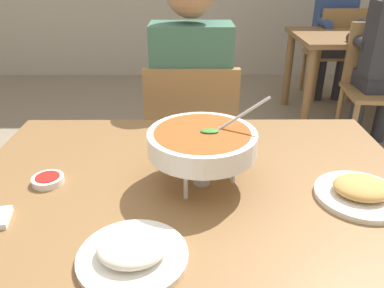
{
  "coord_description": "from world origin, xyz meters",
  "views": [
    {
      "loc": [
        -0.01,
        -0.93,
        1.33
      ],
      "look_at": [
        0.0,
        0.15,
        0.79
      ],
      "focal_mm": 35.47,
      "sensor_mm": 36.0,
      "label": 1
    }
  ],
  "objects": [
    {
      "name": "chair_diner_main",
      "position": [
        -0.0,
        0.75,
        0.51
      ],
      "size": [
        0.44,
        0.44,
        0.9
      ],
      "color": "olive",
      "rests_on": "ground_plane"
    },
    {
      "name": "patron_bg_middle",
      "position": [
        1.4,
        2.85,
        0.75
      ],
      "size": [
        0.4,
        0.45,
        1.31
      ],
      "color": "#2D2D38",
      "rests_on": "ground_plane"
    },
    {
      "name": "curry_bowl",
      "position": [
        0.03,
        0.0,
        0.87
      ],
      "size": [
        0.33,
        0.3,
        0.26
      ],
      "color": "silver",
      "rests_on": "dining_table_main"
    },
    {
      "name": "dining_table_main",
      "position": [
        0.0,
        0.0,
        0.64
      ],
      "size": [
        1.3,
        0.94,
        0.74
      ],
      "color": "brown",
      "rests_on": "ground_plane"
    },
    {
      "name": "chair_bg_middle",
      "position": [
        1.41,
        2.79,
        0.51
      ],
      "size": [
        0.46,
        0.46,
        0.9
      ],
      "color": "olive",
      "rests_on": "ground_plane"
    },
    {
      "name": "chair_bg_left",
      "position": [
        1.37,
        1.78,
        0.51
      ],
      "size": [
        0.48,
        0.48,
        0.9
      ],
      "color": "olive",
      "rests_on": "ground_plane"
    },
    {
      "name": "sauce_dish",
      "position": [
        -0.41,
        0.0,
        0.75
      ],
      "size": [
        0.09,
        0.09,
        0.02
      ],
      "color": "white",
      "rests_on": "dining_table_main"
    },
    {
      "name": "dining_table_far",
      "position": [
        1.38,
        2.29,
        0.61
      ],
      "size": [
        1.0,
        0.8,
        0.74
      ],
      "color": "brown",
      "rests_on": "ground_plane"
    },
    {
      "name": "diner_main",
      "position": [
        0.0,
        0.79,
        0.75
      ],
      "size": [
        0.4,
        0.45,
        1.31
      ],
      "color": "#2D2D38",
      "rests_on": "ground_plane"
    },
    {
      "name": "appetizer_plate",
      "position": [
        0.45,
        -0.08,
        0.76
      ],
      "size": [
        0.24,
        0.24,
        0.06
      ],
      "color": "white",
      "rests_on": "dining_table_main"
    },
    {
      "name": "rice_plate",
      "position": [
        -0.13,
        -0.31,
        0.76
      ],
      "size": [
        0.24,
        0.24,
        0.06
      ],
      "color": "white",
      "rests_on": "dining_table_main"
    }
  ]
}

